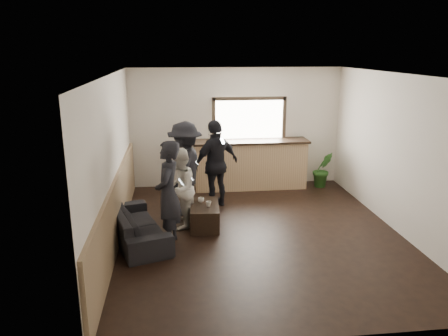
{
  "coord_description": "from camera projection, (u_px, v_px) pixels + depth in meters",
  "views": [
    {
      "loc": [
        -1.46,
        -7.15,
        3.21
      ],
      "look_at": [
        -0.59,
        0.4,
        1.13
      ],
      "focal_mm": 35.0,
      "sensor_mm": 36.0,
      "label": 1
    }
  ],
  "objects": [
    {
      "name": "person_d",
      "position": [
        216.0,
        164.0,
        8.99
      ],
      "size": [
        1.15,
        0.93,
        1.83
      ],
      "rotation": [
        0.0,
        0.0,
        -2.6
      ],
      "color": "black",
      "rests_on": "ground"
    },
    {
      "name": "potted_plant",
      "position": [
        323.0,
        169.0,
        10.4
      ],
      "size": [
        0.51,
        0.43,
        0.86
      ],
      "primitive_type": "imported",
      "rotation": [
        0.0,
        0.0,
        0.11
      ],
      "color": "#2D6623",
      "rests_on": "ground"
    },
    {
      "name": "ground",
      "position": [
        259.0,
        233.0,
        7.86
      ],
      "size": [
        5.0,
        6.0,
        0.01
      ],
      "primitive_type": "cube",
      "color": "black"
    },
    {
      "name": "person_a",
      "position": [
        168.0,
        194.0,
        7.2
      ],
      "size": [
        0.53,
        0.71,
        1.79
      ],
      "rotation": [
        0.0,
        0.0,
        -1.74
      ],
      "color": "black",
      "rests_on": "ground"
    },
    {
      "name": "person_c",
      "position": [
        185.0,
        168.0,
        8.6
      ],
      "size": [
        1.02,
        1.35,
        1.86
      ],
      "rotation": [
        0.0,
        0.0,
        -1.87
      ],
      "color": "black",
      "rests_on": "ground"
    },
    {
      "name": "sofa",
      "position": [
        137.0,
        225.0,
        7.51
      ],
      "size": [
        1.3,
        2.05,
        0.56
      ],
      "primitive_type": "imported",
      "rotation": [
        0.0,
        0.0,
        1.88
      ],
      "color": "black",
      "rests_on": "ground"
    },
    {
      "name": "cup_a",
      "position": [
        201.0,
        200.0,
        8.2
      ],
      "size": [
        0.16,
        0.16,
        0.09
      ],
      "primitive_type": "imported",
      "rotation": [
        0.0,
        0.0,
        4.0
      ],
      "color": "silver",
      "rests_on": "coffee_table"
    },
    {
      "name": "room_shell",
      "position": [
        218.0,
        155.0,
        7.39
      ],
      "size": [
        5.01,
        6.01,
        2.8
      ],
      "color": "silver",
      "rests_on": "ground"
    },
    {
      "name": "cup_b",
      "position": [
        209.0,
        204.0,
        7.99
      ],
      "size": [
        0.13,
        0.13,
        0.1
      ],
      "primitive_type": "imported",
      "rotation": [
        0.0,
        0.0,
        3.45
      ],
      "color": "silver",
      "rests_on": "coffee_table"
    },
    {
      "name": "coffee_table",
      "position": [
        205.0,
        215.0,
        8.15
      ],
      "size": [
        0.58,
        0.97,
        0.42
      ],
      "primitive_type": "cube",
      "rotation": [
        0.0,
        0.0,
        -0.06
      ],
      "color": "black",
      "rests_on": "ground"
    },
    {
      "name": "bar_counter",
      "position": [
        250.0,
        161.0,
        10.31
      ],
      "size": [
        2.7,
        0.68,
        2.13
      ],
      "color": "tan",
      "rests_on": "ground"
    },
    {
      "name": "person_b",
      "position": [
        180.0,
        189.0,
        7.94
      ],
      "size": [
        0.74,
        0.85,
        1.49
      ],
      "rotation": [
        0.0,
        0.0,
        -1.84
      ],
      "color": "silver",
      "rests_on": "ground"
    }
  ]
}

